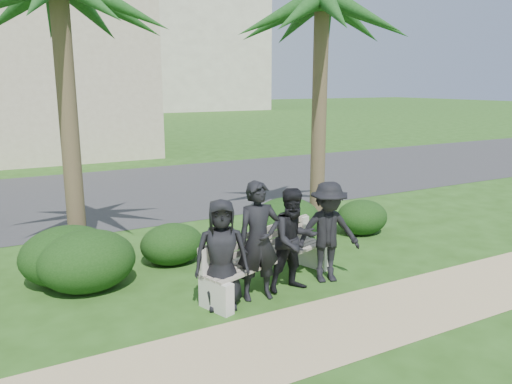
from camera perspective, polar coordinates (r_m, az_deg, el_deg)
ground at (r=8.30m, az=0.83°, el=-10.27°), size 160.00×160.00×0.00m
footpath at (r=6.94m, az=8.41°, el=-15.20°), size 30.00×1.60×0.01m
asphalt_street at (r=15.48m, az=-13.84°, el=0.09°), size 160.00×8.00×0.01m
stucco_bldg_right at (r=24.83m, az=-22.72°, el=12.52°), size 8.40×8.40×7.30m
park_bench at (r=8.04m, az=1.49°, el=-8.00°), size 2.69×1.34×0.88m
man_a at (r=7.20m, az=-3.96°, el=-7.07°), size 0.91×0.74×1.60m
man_b at (r=7.42m, az=0.31°, el=-5.63°), size 0.72×0.53×1.81m
man_c at (r=7.76m, az=4.37°, el=-5.50°), size 0.81×0.64×1.64m
man_d at (r=8.18m, az=8.22°, el=-4.57°), size 1.20×0.89×1.66m
hedge_a at (r=8.33m, az=-18.76°, el=-7.27°), size 1.51×1.24×0.98m
hedge_b at (r=8.68m, az=-20.75°, el=-6.63°), size 1.50×1.24×0.98m
hedge_c at (r=9.16m, az=-9.57°, el=-5.75°), size 1.15×0.95×0.75m
hedge_d at (r=9.62m, az=3.26°, el=-4.96°), size 1.02×0.84×0.67m
hedge_e at (r=10.14m, az=3.47°, el=-3.18°), size 1.48×1.22×0.96m
hedge_f at (r=11.01m, az=12.01°, el=-2.72°), size 1.16×0.96×0.76m
palm_right at (r=11.04m, az=7.56°, el=20.61°), size 3.00×3.00×5.77m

